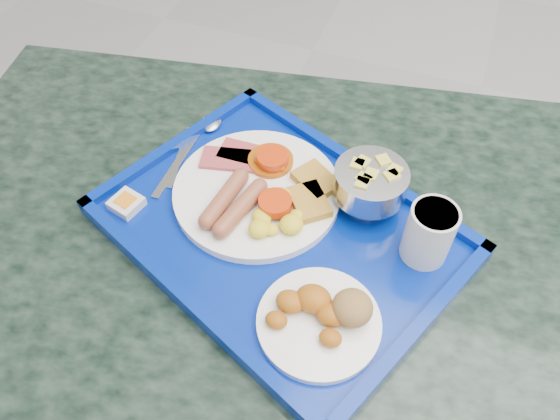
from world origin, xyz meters
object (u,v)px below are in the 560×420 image
juice_cup (429,232)px  tray (280,231)px  fruit_bowl (370,183)px  bread_plate (323,316)px  table (278,303)px  main_plate (260,191)px

juice_cup → tray: bearing=-172.0°
juice_cup → fruit_bowl: bearing=148.6°
juice_cup → bread_plate: bearing=-123.5°
tray → bread_plate: size_ratio=3.74×
table → tray: tray is taller
table → juice_cup: size_ratio=14.24×
bread_plate → juice_cup: (0.09, 0.14, 0.03)m
table → main_plate: size_ratio=5.08×
fruit_bowl → juice_cup: 0.11m
table → tray: 0.19m
table → bread_plate: size_ratio=8.09×
bread_plate → juice_cup: juice_cup is taller
main_plate → fruit_bowl: size_ratio=2.37×
tray → fruit_bowl: fruit_bowl is taller
tray → table: bearing=-85.0°
tray → fruit_bowl: bearing=39.3°
fruit_bowl → bread_plate: bearing=-91.0°
tray → fruit_bowl: size_ratio=5.58×
main_plate → fruit_bowl: 0.16m
main_plate → bread_plate: size_ratio=1.59×
bread_plate → fruit_bowl: size_ratio=1.49×
main_plate → fruit_bowl: bearing=15.1°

